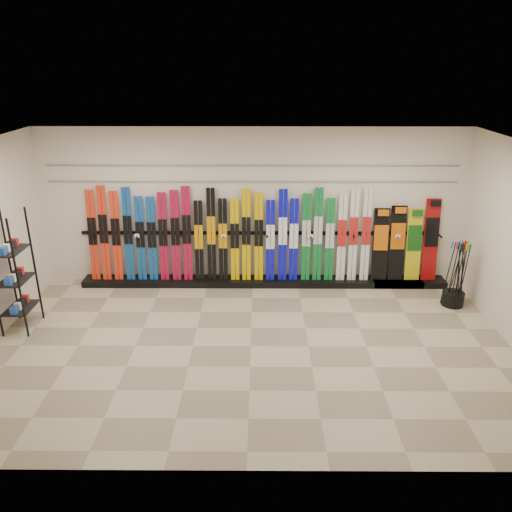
{
  "coord_description": "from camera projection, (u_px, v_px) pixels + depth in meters",
  "views": [
    {
      "loc": [
        0.12,
        -6.63,
        4.1
      ],
      "look_at": [
        0.08,
        1.0,
        1.1
      ],
      "focal_mm": 35.0,
      "sensor_mm": 36.0,
      "label": 1
    }
  ],
  "objects": [
    {
      "name": "back_wall",
      "position": [
        253.0,
        207.0,
        9.45
      ],
      "size": [
        8.0,
        0.0,
        8.0
      ],
      "primitive_type": "plane",
      "rotation": [
        1.57,
        0.0,
        0.0
      ],
      "color": "beige",
      "rests_on": "floor"
    },
    {
      "name": "accessory_rack",
      "position": [
        14.0,
        272.0,
        7.87
      ],
      "size": [
        0.4,
        0.6,
        1.96
      ],
      "primitive_type": "cube",
      "color": "black",
      "rests_on": "floor"
    },
    {
      "name": "pole_bin",
      "position": [
        453.0,
        299.0,
        8.92
      ],
      "size": [
        0.39,
        0.39,
        0.25
      ],
      "primitive_type": "cylinder",
      "color": "black",
      "rests_on": "floor"
    },
    {
      "name": "slatwall_rail_0",
      "position": [
        252.0,
        182.0,
        9.25
      ],
      "size": [
        7.6,
        0.02,
        0.03
      ],
      "primitive_type": "cube",
      "color": "gray",
      "rests_on": "back_wall"
    },
    {
      "name": "skis",
      "position": [
        228.0,
        237.0,
        9.48
      ],
      "size": [
        5.37,
        0.21,
        1.83
      ],
      "color": "red",
      "rests_on": "ski_rack_base"
    },
    {
      "name": "ski_rack_base",
      "position": [
        264.0,
        281.0,
        9.77
      ],
      "size": [
        8.0,
        0.4,
        0.12
      ],
      "primitive_type": "cube",
      "color": "black",
      "rests_on": "floor"
    },
    {
      "name": "snowboards",
      "position": [
        406.0,
        243.0,
        9.53
      ],
      "size": [
        1.25,
        0.24,
        1.57
      ],
      "color": "black",
      "rests_on": "ski_rack_base"
    },
    {
      "name": "slatwall_rail_1",
      "position": [
        252.0,
        166.0,
        9.14
      ],
      "size": [
        7.6,
        0.02,
        0.03
      ],
      "primitive_type": "cube",
      "color": "gray",
      "rests_on": "back_wall"
    },
    {
      "name": "ceiling",
      "position": [
        250.0,
        150.0,
        6.57
      ],
      "size": [
        8.0,
        8.0,
        0.0
      ],
      "primitive_type": "plane",
      "rotation": [
        3.14,
        0.0,
        0.0
      ],
      "color": "silver",
      "rests_on": "back_wall"
    },
    {
      "name": "floor",
      "position": [
        251.0,
        346.0,
        7.67
      ],
      "size": [
        8.0,
        8.0,
        0.0
      ],
      "primitive_type": "plane",
      "color": "gray",
      "rests_on": "ground"
    },
    {
      "name": "ski_poles",
      "position": [
        458.0,
        274.0,
        8.73
      ],
      "size": [
        0.34,
        0.25,
        1.18
      ],
      "color": "black",
      "rests_on": "pole_bin"
    }
  ]
}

